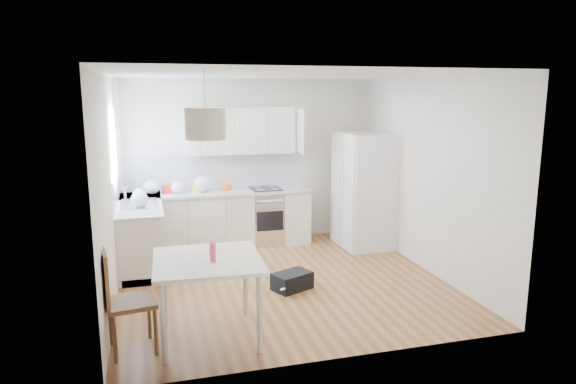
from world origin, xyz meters
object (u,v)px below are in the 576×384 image
object	(u,v)px
dining_table	(208,268)
dining_chair	(131,300)
refrigerator	(365,191)
gym_bag	(292,281)

from	to	relation	value
dining_table	dining_chair	size ratio (longest dim) A/B	1.06
refrigerator	dining_table	bearing A→B (deg)	-139.81
dining_table	gym_bag	size ratio (longest dim) A/B	2.30
dining_table	dining_chair	xyz separation A→B (m)	(-0.75, -0.09, -0.22)
refrigerator	dining_chair	bearing A→B (deg)	-145.42
refrigerator	dining_chair	size ratio (longest dim) A/B	1.77
refrigerator	dining_table	size ratio (longest dim) A/B	1.67
dining_table	gym_bag	distance (m)	1.68
refrigerator	dining_chair	xyz separation A→B (m)	(-3.59, -2.65, -0.40)
refrigerator	dining_chair	distance (m)	4.48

